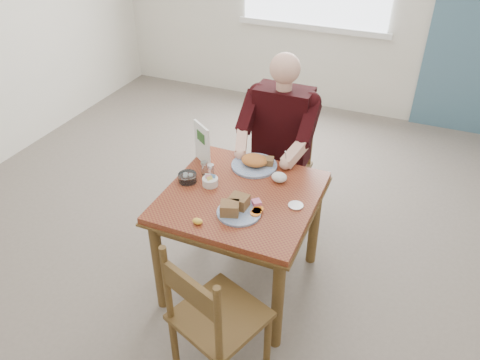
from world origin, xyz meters
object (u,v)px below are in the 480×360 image
at_px(table, 241,208).
at_px(near_plate, 238,208).
at_px(far_plate, 255,163).
at_px(chair_far, 281,166).
at_px(chair_near, 213,320).
at_px(diner, 279,134).

bearing_deg(table, near_plate, -73.12).
distance_m(near_plate, far_plate, 0.50).
xyz_separation_m(chair_far, chair_near, (0.15, -1.52, 0.00)).
bearing_deg(near_plate, chair_far, 93.14).
relative_size(chair_far, near_plate, 3.16).
bearing_deg(diner, table, -90.00).
xyz_separation_m(table, chair_far, (0.00, 0.80, -0.16)).
xyz_separation_m(table, chair_near, (0.15, -0.72, -0.16)).
relative_size(table, far_plate, 2.55).
bearing_deg(far_plate, chair_near, -79.97).
distance_m(table, chair_far, 0.81).
bearing_deg(chair_far, near_plate, -86.86).
relative_size(diner, far_plate, 3.84).
bearing_deg(chair_near, diner, 96.09).
distance_m(table, chair_near, 0.76).
xyz_separation_m(diner, near_plate, (0.05, -0.88, -0.03)).
relative_size(table, chair_far, 0.97).
relative_size(near_plate, far_plate, 0.83).
xyz_separation_m(diner, far_plate, (-0.03, -0.39, -0.03)).
distance_m(table, near_plate, 0.23).
relative_size(table, near_plate, 3.06).
bearing_deg(table, diner, 90.00).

